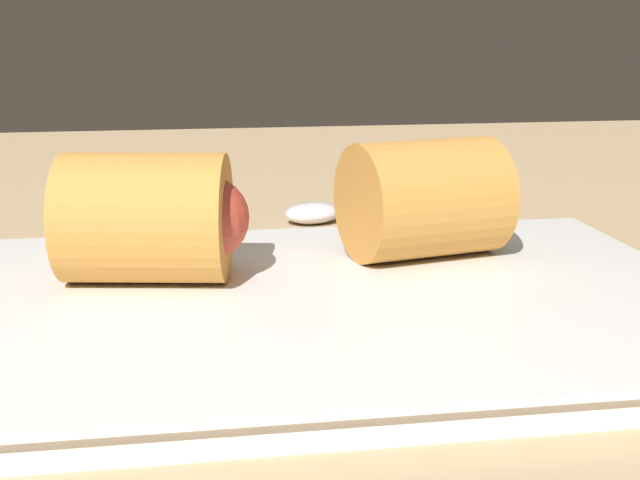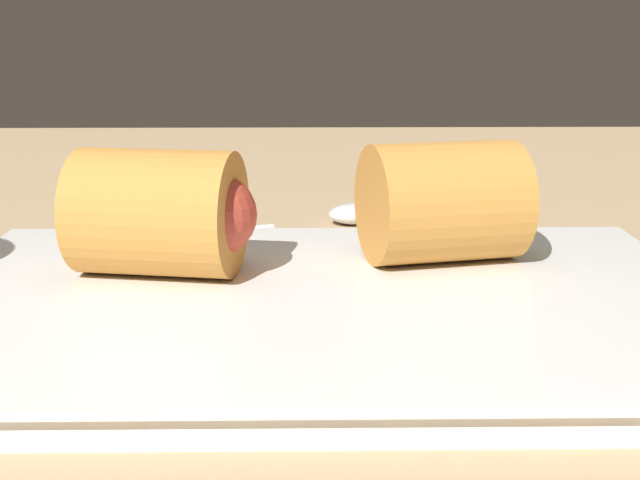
% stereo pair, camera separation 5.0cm
% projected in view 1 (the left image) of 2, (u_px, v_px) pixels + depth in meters
% --- Properties ---
extents(table_surface, '(1.80, 1.40, 0.02)m').
position_uv_depth(table_surface, '(365.00, 374.00, 0.34)').
color(table_surface, tan).
rests_on(table_surface, ground).
extents(serving_plate, '(0.32, 0.22, 0.01)m').
position_uv_depth(serving_plate, '(320.00, 309.00, 0.36)').
color(serving_plate, white).
rests_on(serving_plate, table_surface).
extents(roll_front_left, '(0.08, 0.07, 0.05)m').
position_uv_depth(roll_front_left, '(157.00, 218.00, 0.37)').
color(roll_front_left, '#C68438').
rests_on(roll_front_left, serving_plate).
extents(roll_front_right, '(0.08, 0.07, 0.05)m').
position_uv_depth(roll_front_right, '(433.00, 198.00, 0.41)').
color(roll_front_right, '#C68438').
rests_on(roll_front_right, serving_plate).
extents(spoon, '(0.19, 0.09, 0.01)m').
position_uv_depth(spoon, '(281.00, 218.00, 0.54)').
color(spoon, silver).
rests_on(spoon, table_surface).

